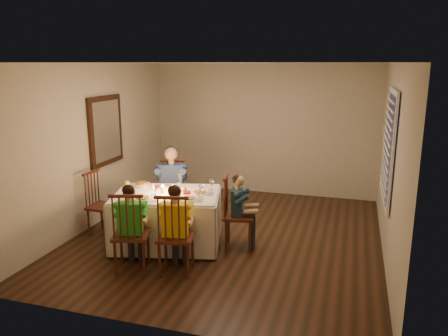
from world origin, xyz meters
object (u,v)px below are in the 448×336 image
(chair_near_left, at_px, (133,269))
(chair_adult, at_px, (173,225))
(chair_end, at_px, (239,246))
(serving_bowl, at_px, (142,185))
(chair_near_right, at_px, (177,271))
(adult, at_px, (173,225))
(child_yellow, at_px, (177,271))
(child_green, at_px, (133,269))
(chair_extra, at_px, (104,233))
(dining_table, at_px, (167,208))
(child_teal, at_px, (239,246))

(chair_near_left, bearing_deg, chair_adult, -102.05)
(chair_end, xyz_separation_m, serving_bowl, (-1.50, -0.02, 0.81))
(serving_bowl, bearing_deg, chair_near_right, -45.48)
(adult, bearing_deg, child_yellow, -81.90)
(adult, distance_m, child_green, 1.63)
(chair_extra, bearing_deg, chair_near_right, -114.51)
(chair_adult, distance_m, chair_end, 1.38)
(chair_end, distance_m, serving_bowl, 1.71)
(dining_table, xyz_separation_m, serving_bowl, (-0.49, 0.20, 0.25))
(chair_near_left, relative_size, adult, 0.82)
(chair_near_left, xyz_separation_m, child_green, (0.00, 0.00, 0.00))
(child_green, bearing_deg, adult, -102.05)
(child_green, height_order, serving_bowl, serving_bowl)
(chair_near_right, relative_size, child_teal, 1.00)
(chair_extra, bearing_deg, dining_table, -91.57)
(adult, height_order, child_green, adult)
(chair_end, distance_m, adult, 1.38)
(chair_near_right, xyz_separation_m, child_green, (-0.57, -0.10, 0.00))
(child_green, xyz_separation_m, child_yellow, (0.57, 0.10, 0.00))
(chair_end, distance_m, child_yellow, 1.13)
(chair_end, relative_size, child_teal, 1.00)
(dining_table, height_order, chair_near_left, dining_table)
(chair_extra, xyz_separation_m, serving_bowl, (0.65, 0.09, 0.81))
(chair_end, relative_size, adult, 0.82)
(chair_near_right, distance_m, chair_end, 1.13)
(adult, xyz_separation_m, serving_bowl, (-0.24, -0.56, 0.81))
(dining_table, distance_m, serving_bowl, 0.58)
(chair_end, height_order, chair_extra, chair_end)
(chair_adult, bearing_deg, chair_near_right, -81.90)
(chair_near_right, distance_m, child_green, 0.58)
(child_yellow, xyz_separation_m, serving_bowl, (-0.95, 0.96, 0.81))
(dining_table, xyz_separation_m, chair_end, (1.02, 0.22, -0.56))
(adult, bearing_deg, chair_near_right, -81.90)
(chair_extra, distance_m, child_green, 1.42)
(chair_adult, xyz_separation_m, child_yellow, (0.71, -1.52, 0.00))
(chair_near_left, bearing_deg, child_green, 180.00)
(chair_near_right, bearing_deg, child_yellow, 180.00)
(child_green, distance_m, serving_bowl, 1.39)
(chair_end, bearing_deg, chair_extra, 82.21)
(serving_bowl, bearing_deg, dining_table, -22.50)
(child_green, height_order, child_yellow, child_yellow)
(chair_extra, bearing_deg, adult, -49.72)
(child_green, bearing_deg, chair_near_right, 173.11)
(chair_near_left, xyz_separation_m, child_teal, (1.13, 1.09, 0.00))
(child_green, bearing_deg, child_teal, -153.00)
(chair_end, xyz_separation_m, child_teal, (0.00, 0.00, 0.00))
(chair_end, distance_m, child_teal, 0.00)
(child_yellow, relative_size, serving_bowl, 5.31)
(chair_end, bearing_deg, child_teal, -0.00)
(child_yellow, height_order, child_teal, child_yellow)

